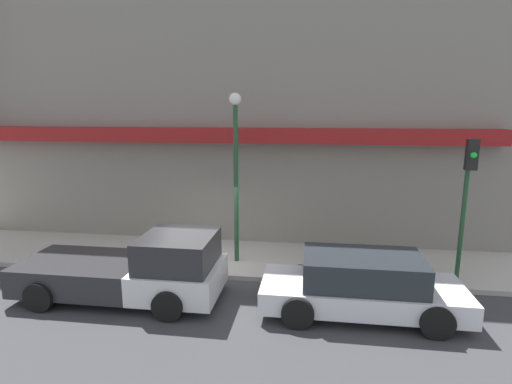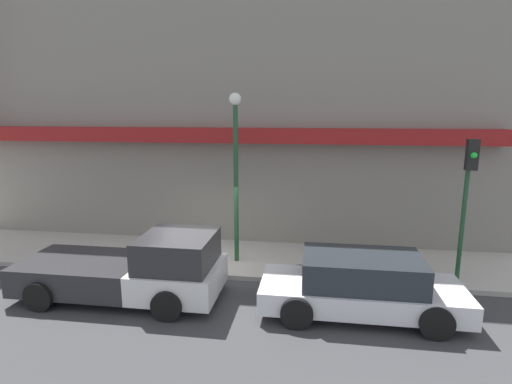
# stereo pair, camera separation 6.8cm
# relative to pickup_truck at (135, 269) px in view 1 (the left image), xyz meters

# --- Properties ---
(ground_plane) EXTENTS (80.00, 80.00, 0.00)m
(ground_plane) POSITION_rel_pickup_truck_xyz_m (1.27, 1.38, -0.77)
(ground_plane) COLOR #38383A
(sidewalk) EXTENTS (36.00, 3.16, 0.14)m
(sidewalk) POSITION_rel_pickup_truck_xyz_m (1.27, 2.96, -0.69)
(sidewalk) COLOR #ADA89E
(sidewalk) RESTS_ON ground
(building) EXTENTS (19.80, 3.80, 11.65)m
(building) POSITION_rel_pickup_truck_xyz_m (1.25, 6.03, 5.05)
(building) COLOR gray
(building) RESTS_ON ground
(pickup_truck) EXTENTS (5.19, 2.26, 1.73)m
(pickup_truck) POSITION_rel_pickup_truck_xyz_m (0.00, 0.00, 0.00)
(pickup_truck) COLOR silver
(pickup_truck) RESTS_ON ground
(parked_car) EXTENTS (4.73, 2.07, 1.44)m
(parked_car) POSITION_rel_pickup_truck_xyz_m (5.67, -0.00, -0.06)
(parked_car) COLOR silver
(parked_car) RESTS_ON ground
(fire_hydrant) EXTENTS (0.17, 0.17, 0.72)m
(fire_hydrant) POSITION_rel_pickup_truck_xyz_m (0.01, 2.11, -0.27)
(fire_hydrant) COLOR yellow
(fire_hydrant) RESTS_ON sidewalk
(street_lamp) EXTENTS (0.36, 0.36, 5.14)m
(street_lamp) POSITION_rel_pickup_truck_xyz_m (2.16, 2.57, 2.62)
(street_lamp) COLOR #1E4728
(street_lamp) RESTS_ON sidewalk
(traffic_light) EXTENTS (0.28, 0.42, 3.90)m
(traffic_light) POSITION_rel_pickup_truck_xyz_m (8.50, 1.95, 2.05)
(traffic_light) COLOR #1E4728
(traffic_light) RESTS_ON sidewalk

